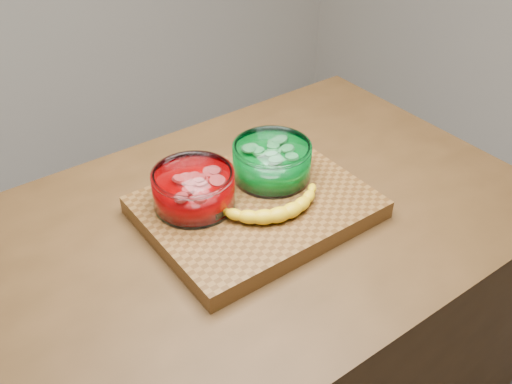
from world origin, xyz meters
TOP-DOWN VIEW (x-y plane):
  - counter at (0.00, 0.00)m, footprint 1.20×0.80m
  - cutting_board at (0.00, 0.00)m, footprint 0.45×0.35m
  - bowl_red at (-0.11, 0.06)m, footprint 0.17×0.17m
  - bowl_green at (0.08, 0.05)m, footprint 0.17×0.17m
  - banana at (0.01, -0.05)m, footprint 0.25×0.14m

SIDE VIEW (x-z plane):
  - counter at x=0.00m, z-range 0.00..0.90m
  - cutting_board at x=0.00m, z-range 0.90..0.94m
  - banana at x=0.01m, z-range 0.94..0.97m
  - bowl_red at x=-0.11m, z-range 0.94..1.02m
  - bowl_green at x=0.08m, z-range 0.94..1.02m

